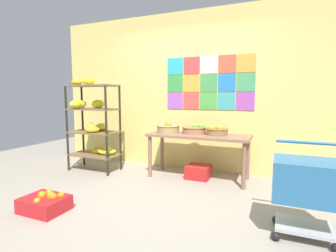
{
  "coord_description": "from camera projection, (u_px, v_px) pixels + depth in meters",
  "views": [
    {
      "loc": [
        1.42,
        -2.79,
        1.29
      ],
      "look_at": [
        -0.09,
        0.75,
        0.84
      ],
      "focal_mm": 27.74,
      "sensor_mm": 36.0,
      "label": 1
    }
  ],
  "objects": [
    {
      "name": "ground",
      "position": [
        151.0,
        199.0,
        3.25
      ],
      "size": [
        9.0,
        9.0,
        0.0
      ],
      "primitive_type": "plane",
      "color": "gray"
    },
    {
      "name": "back_wall_with_art",
      "position": [
        191.0,
        92.0,
        4.49
      ],
      "size": [
        5.18,
        0.07,
        2.71
      ],
      "color": "#E5CF6E",
      "rests_on": "ground"
    },
    {
      "name": "banana_shelf_unit",
      "position": [
        93.0,
        122.0,
        4.44
      ],
      "size": [
        0.85,
        0.54,
        1.61
      ],
      "color": "black",
      "rests_on": "ground"
    },
    {
      "name": "display_table",
      "position": [
        198.0,
        140.0,
        4.03
      ],
      "size": [
        1.57,
        0.59,
        0.69
      ],
      "color": "#89614B",
      "rests_on": "ground"
    },
    {
      "name": "fruit_basket_right",
      "position": [
        195.0,
        129.0,
        4.11
      ],
      "size": [
        0.39,
        0.39,
        0.17
      ],
      "color": "#A06D4A",
      "rests_on": "display_table"
    },
    {
      "name": "fruit_basket_centre",
      "position": [
        168.0,
        128.0,
        4.16
      ],
      "size": [
        0.37,
        0.37,
        0.18
      ],
      "color": "#A88A53",
      "rests_on": "display_table"
    },
    {
      "name": "fruit_basket_left",
      "position": [
        217.0,
        131.0,
        3.94
      ],
      "size": [
        0.34,
        0.34,
        0.17
      ],
      "color": "olive",
      "rests_on": "display_table"
    },
    {
      "name": "produce_crate_under_table",
      "position": [
        198.0,
        172.0,
        4.08
      ],
      "size": [
        0.36,
        0.35,
        0.2
      ],
      "primitive_type": "cube",
      "color": "red",
      "rests_on": "ground"
    },
    {
      "name": "orange_crate_foreground",
      "position": [
        45.0,
        203.0,
        2.9
      ],
      "size": [
        0.48,
        0.38,
        0.22
      ],
      "color": "red",
      "rests_on": "ground"
    },
    {
      "name": "shopping_cart",
      "position": [
        306.0,
        184.0,
        2.33
      ],
      "size": [
        0.56,
        0.48,
        0.85
      ],
      "rotation": [
        0.0,
        0.0,
        -0.13
      ],
      "color": "black",
      "rests_on": "ground"
    }
  ]
}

